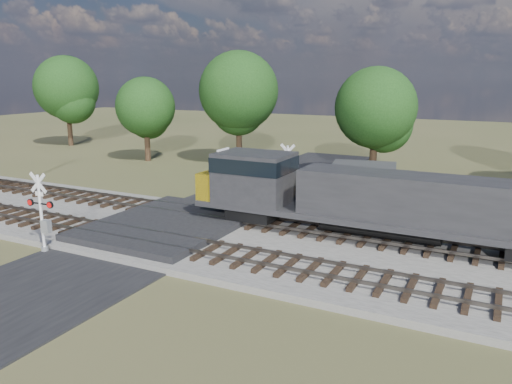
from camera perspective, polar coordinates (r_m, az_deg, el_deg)
The scene contains 10 objects.
ground at distance 26.88m, azimuth -10.45°, elevation -4.76°, with size 160.00×160.00×0.00m, color #424927.
ballast_bed at distance 22.93m, azimuth 10.86°, elevation -7.56°, with size 140.00×10.00×0.30m, color gray.
road at distance 26.86m, azimuth -10.45°, elevation -4.67°, with size 7.00×60.00×0.08m, color black.
crossing_panel at distance 27.16m, azimuth -9.84°, elevation -3.84°, with size 7.00×9.00×0.62m, color #262628.
track_near at distance 23.46m, azimuth -7.35°, elevation -6.25°, with size 140.00×2.60×0.33m.
track_far at distance 27.52m, azimuth -1.49°, elevation -3.21°, with size 140.00×2.60×0.33m.
crossing_signal_near at distance 25.32m, azimuth -23.16°, elevation -2.95°, with size 1.56×0.34×3.86m.
crossing_signal_far at distance 31.72m, azimuth 3.46°, elevation 1.33°, with size 1.62×0.35×4.03m.
equipment_shed at distance 32.15m, azimuth 12.08°, elevation 0.66°, with size 4.65×4.65×2.70m.
treeline at distance 41.15m, azimuth 18.37°, elevation 10.35°, with size 81.33×11.13×11.84m.
Camera 1 is at (15.73, -20.20, 8.18)m, focal length 35.00 mm.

